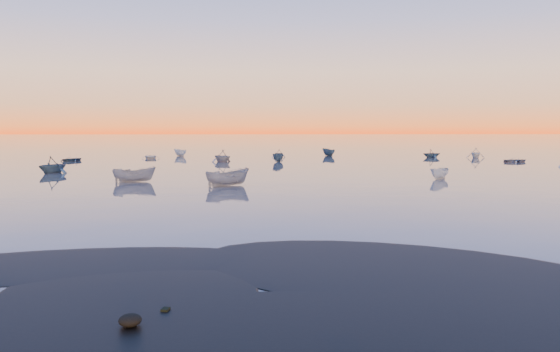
{
  "coord_description": "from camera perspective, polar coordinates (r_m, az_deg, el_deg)",
  "views": [
    {
      "loc": [
        -3.29,
        -20.03,
        5.3
      ],
      "look_at": [
        -0.7,
        28.0,
        0.99
      ],
      "focal_mm": 35.0,
      "sensor_mm": 36.0,
      "label": 1
    }
  ],
  "objects": [
    {
      "name": "moored_fleet",
      "position": [
        73.3,
        -0.51,
        0.97
      ],
      "size": [
        124.0,
        58.0,
        1.2
      ],
      "primitive_type": null,
      "color": "silver",
      "rests_on": "ground"
    },
    {
      "name": "boat_near_center",
      "position": [
        54.83,
        -14.97,
        -0.6
      ],
      "size": [
        2.32,
        4.34,
        1.43
      ],
      "primitive_type": "imported",
      "rotation": [
        0.0,
        0.0,
        1.71
      ],
      "color": "slate",
      "rests_on": "ground"
    },
    {
      "name": "ground",
      "position": [
        120.19,
        -1.52,
        2.59
      ],
      "size": [
        600.0,
        600.0,
        0.0
      ],
      "primitive_type": "plane",
      "color": "#675B56",
      "rests_on": "ground"
    },
    {
      "name": "mud_lobes",
      "position": [
        20.02,
        6.59,
        -10.23
      ],
      "size": [
        140.0,
        6.0,
        0.07
      ],
      "primitive_type": null,
      "color": "black",
      "rests_on": "ground"
    }
  ]
}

